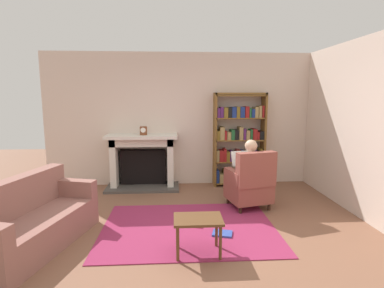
{
  "coord_description": "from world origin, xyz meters",
  "views": [
    {
      "loc": [
        -0.2,
        -3.68,
        1.82
      ],
      "look_at": [
        0.1,
        1.2,
        1.05
      ],
      "focal_mm": 28.16,
      "sensor_mm": 36.0,
      "label": 1
    }
  ],
  "objects": [
    {
      "name": "side_table",
      "position": [
        0.07,
        -0.41,
        0.37
      ],
      "size": [
        0.56,
        0.39,
        0.44
      ],
      "color": "brown",
      "rests_on": "ground"
    },
    {
      "name": "armchair_reading",
      "position": [
        1.04,
        1.0,
        0.42
      ],
      "size": [
        0.77,
        0.75,
        0.97
      ],
      "rotation": [
        0.0,
        0.0,
        3.38
      ],
      "color": "#331E14",
      "rests_on": "ground"
    },
    {
      "name": "side_wall_right",
      "position": [
        2.65,
        1.25,
        1.35
      ],
      "size": [
        0.1,
        5.2,
        2.7
      ],
      "primitive_type": "cube",
      "color": "beige",
      "rests_on": "ground"
    },
    {
      "name": "ground",
      "position": [
        0.0,
        0.0,
        0.0
      ],
      "size": [
        14.0,
        14.0,
        0.0
      ],
      "primitive_type": "plane",
      "color": "brown"
    },
    {
      "name": "area_rug",
      "position": [
        0.0,
        0.3,
        0.01
      ],
      "size": [
        2.4,
        1.8,
        0.01
      ],
      "primitive_type": "cube",
      "color": "#90274C",
      "rests_on": "ground"
    },
    {
      "name": "seated_reader",
      "position": [
        1.02,
        1.11,
        0.62
      ],
      "size": [
        0.44,
        0.58,
        1.14
      ],
      "rotation": [
        0.0,
        0.0,
        3.38
      ],
      "color": "silver",
      "rests_on": "ground"
    },
    {
      "name": "sofa_floral",
      "position": [
        -1.93,
        -0.12,
        0.32
      ],
      "size": [
        1.13,
        1.83,
        0.85
      ],
      "rotation": [
        0.0,
        0.0,
        1.31
      ],
      "color": "#936056",
      "rests_on": "ground"
    },
    {
      "name": "scattered_books",
      "position": [
        0.24,
        0.22,
        0.03
      ],
      "size": [
        0.63,
        0.56,
        0.04
      ],
      "color": "#334CA5",
      "rests_on": "area_rug"
    },
    {
      "name": "back_wall",
      "position": [
        0.0,
        2.55,
        1.35
      ],
      "size": [
        5.6,
        0.1,
        2.7
      ],
      "primitive_type": "cube",
      "color": "beige",
      "rests_on": "ground"
    },
    {
      "name": "fireplace",
      "position": [
        -0.82,
        2.3,
        0.57
      ],
      "size": [
        1.43,
        0.64,
        1.08
      ],
      "color": "#4C4742",
      "rests_on": "ground"
    },
    {
      "name": "mantel_clock",
      "position": [
        -0.79,
        2.2,
        1.16
      ],
      "size": [
        0.14,
        0.14,
        0.16
      ],
      "color": "brown",
      "rests_on": "fireplace"
    },
    {
      "name": "bookshelf",
      "position": [
        1.13,
        2.33,
        0.92
      ],
      "size": [
        1.04,
        0.32,
        1.9
      ],
      "color": "brown",
      "rests_on": "ground"
    }
  ]
}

